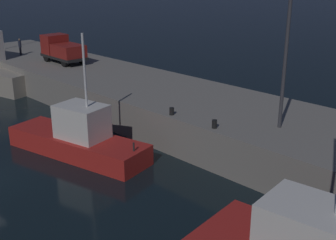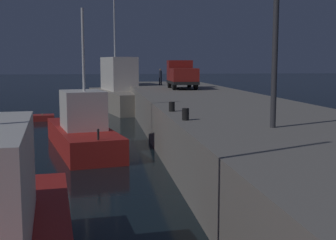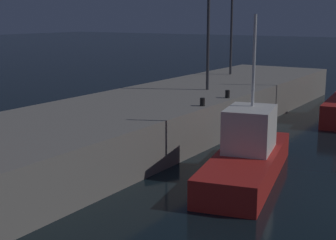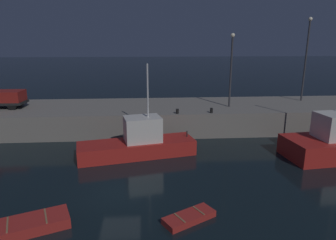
# 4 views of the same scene
# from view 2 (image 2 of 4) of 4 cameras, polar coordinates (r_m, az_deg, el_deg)

# --- Properties ---
(pier_quay) EXTENTS (56.65, 8.62, 2.42)m
(pier_quay) POSITION_cam_2_polar(r_m,az_deg,el_deg) (26.59, 7.17, -0.30)
(pier_quay) COLOR gray
(pier_quay) RESTS_ON ground
(fishing_boat_blue) EXTENTS (9.75, 4.60, 7.43)m
(fishing_boat_blue) POSITION_cam_2_polar(r_m,az_deg,el_deg) (24.65, -10.80, -1.30)
(fishing_boat_blue) COLOR red
(fishing_boat_blue) RESTS_ON ground
(fishing_boat_white) EXTENTS (13.43, 6.74, 14.23)m
(fishing_boat_white) POSITION_cam_2_polar(r_m,az_deg,el_deg) (45.39, -5.98, 3.59)
(fishing_boat_white) COLOR gray
(fishing_boat_white) RESTS_ON ground
(dinghy_red_small) EXTENTS (1.78, 3.52, 0.51)m
(dinghy_red_small) POSITION_cam_2_polar(r_m,az_deg,el_deg) (38.00, -16.76, 0.25)
(dinghy_red_small) COLOR #B22823
(dinghy_red_small) RESTS_ON ground
(lamp_post_west) EXTENTS (0.44, 0.44, 7.43)m
(lamp_post_west) POSITION_cam_2_polar(r_m,az_deg,el_deg) (16.29, 13.57, 14.47)
(lamp_post_west) COLOR #38383D
(lamp_post_west) RESTS_ON pier_quay
(utility_truck) EXTENTS (5.06, 2.25, 2.47)m
(utility_truck) POSITION_cam_2_polar(r_m,az_deg,el_deg) (39.44, 1.76, 5.75)
(utility_truck) COLOR black
(utility_truck) RESTS_ON pier_quay
(dockworker) EXTENTS (0.42, 0.42, 1.65)m
(dockworker) POSITION_cam_2_polar(r_m,az_deg,el_deg) (45.51, -0.97, 5.61)
(dockworker) COLOR black
(dockworker) RESTS_ON pier_quay
(bollard_west) EXTENTS (0.28, 0.28, 0.48)m
(bollard_west) POSITION_cam_2_polar(r_m,az_deg,el_deg) (17.88, 2.24, 0.73)
(bollard_west) COLOR black
(bollard_west) RESTS_ON pier_quay
(bollard_central) EXTENTS (0.28, 0.28, 0.45)m
(bollard_central) POSITION_cam_2_polar(r_m,az_deg,el_deg) (21.10, 0.49, 1.70)
(bollard_central) COLOR black
(bollard_central) RESTS_ON pier_quay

